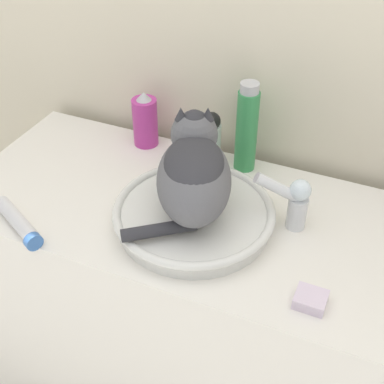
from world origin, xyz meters
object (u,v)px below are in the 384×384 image
object	(u,v)px
faucet	(294,200)
soap_bar	(311,300)
cream_tube	(19,222)
deodorant_stick	(211,137)
shampoo_bottle_tall	(247,128)
cat	(194,170)
spray_bottle_trigger	(145,121)

from	to	relation	value
faucet	soap_bar	size ratio (longest dim) A/B	2.40
cream_tube	deodorant_stick	bearing A→B (deg)	55.69
deodorant_stick	soap_bar	world-z (taller)	deodorant_stick
shampoo_bottle_tall	cream_tube	distance (m)	0.58
soap_bar	cat	bearing A→B (deg)	155.84
spray_bottle_trigger	deodorant_stick	distance (m)	0.19
cream_tube	soap_bar	xyz separation A→B (m)	(0.65, 0.04, -0.00)
deodorant_stick	shampoo_bottle_tall	distance (m)	0.10
spray_bottle_trigger	shampoo_bottle_tall	xyz separation A→B (m)	(0.29, -0.00, 0.05)
cat	spray_bottle_trigger	bearing A→B (deg)	22.34
faucet	cat	bearing A→B (deg)	-3.79
spray_bottle_trigger	deodorant_stick	bearing A→B (deg)	0.00
deodorant_stick	cream_tube	size ratio (longest dim) A/B	0.79
deodorant_stick	faucet	bearing A→B (deg)	-33.48
soap_bar	shampoo_bottle_tall	bearing A→B (deg)	125.00
spray_bottle_trigger	shampoo_bottle_tall	bearing A→B (deg)	-0.00
faucet	deodorant_stick	size ratio (longest dim) A/B	1.05
spray_bottle_trigger	shampoo_bottle_tall	distance (m)	0.29
deodorant_stick	shampoo_bottle_tall	world-z (taller)	shampoo_bottle_tall
cat	shampoo_bottle_tall	xyz separation A→B (m)	(0.04, 0.24, -0.02)
faucet	deodorant_stick	distance (m)	0.32
shampoo_bottle_tall	cat	bearing A→B (deg)	-98.58
deodorant_stick	cream_tube	distance (m)	0.52
shampoo_bottle_tall	soap_bar	xyz separation A→B (m)	(0.27, -0.38, -0.10)
faucet	shampoo_bottle_tall	world-z (taller)	shampoo_bottle_tall
cat	shampoo_bottle_tall	size ratio (longest dim) A/B	1.35
faucet	spray_bottle_trigger	world-z (taller)	spray_bottle_trigger
cat	cream_tube	distance (m)	0.41
spray_bottle_trigger	soap_bar	xyz separation A→B (m)	(0.55, -0.38, -0.06)
shampoo_bottle_tall	faucet	bearing A→B (deg)	-45.55
cream_tube	spray_bottle_trigger	bearing A→B (deg)	76.89
cat	soap_bar	world-z (taller)	cat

